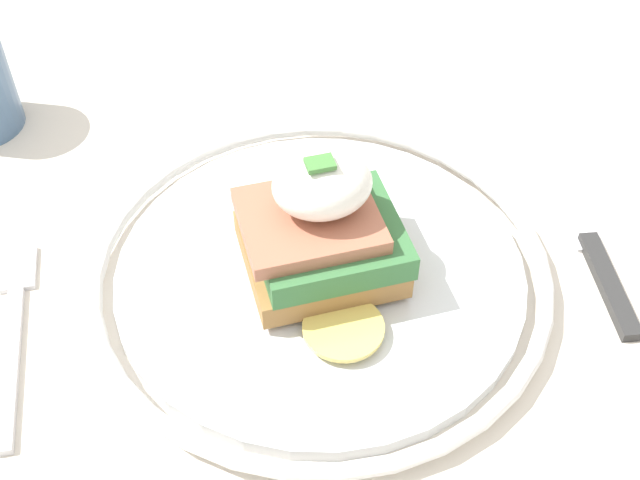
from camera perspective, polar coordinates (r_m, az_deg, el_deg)
dining_table at (r=0.57m, az=0.37°, el=-12.27°), size 1.03×0.92×0.72m
plate at (r=0.50m, az=-0.00°, el=-2.15°), size 0.29×0.29×0.02m
sandwich at (r=0.48m, az=0.18°, el=0.83°), size 0.09×0.12×0.08m
fork at (r=0.51m, az=-20.94°, el=-5.88°), size 0.03×0.15×0.00m
knife at (r=0.56m, az=18.45°, el=0.14°), size 0.05×0.20×0.01m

